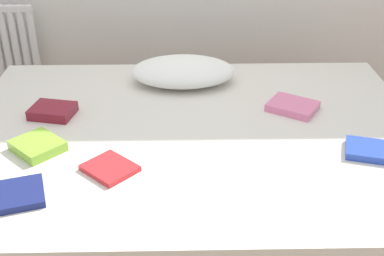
# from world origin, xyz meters

# --- Properties ---
(ground_plane) EXTENTS (8.00, 8.00, 0.00)m
(ground_plane) POSITION_xyz_m (0.00, 0.00, 0.00)
(ground_plane) COLOR #93704C
(bed) EXTENTS (2.00, 1.50, 0.50)m
(bed) POSITION_xyz_m (0.00, 0.00, 0.25)
(bed) COLOR brown
(bed) RESTS_ON ground
(radiator) EXTENTS (0.45, 0.04, 0.56)m
(radiator) POSITION_xyz_m (-1.17, 1.20, 0.42)
(radiator) COLOR white
(radiator) RESTS_ON ground
(pillow) EXTENTS (0.52, 0.34, 0.12)m
(pillow) POSITION_xyz_m (-0.04, 0.48, 0.56)
(pillow) COLOR white
(pillow) RESTS_ON bed
(textbook_maroon) EXTENTS (0.21, 0.18, 0.04)m
(textbook_maroon) POSITION_xyz_m (-0.61, 0.14, 0.52)
(textbook_maroon) COLOR maroon
(textbook_maroon) RESTS_ON bed
(textbook_navy) EXTENTS (0.28, 0.24, 0.02)m
(textbook_navy) POSITION_xyz_m (-0.64, -0.47, 0.51)
(textbook_navy) COLOR navy
(textbook_navy) RESTS_ON bed
(textbook_pink) EXTENTS (0.26, 0.25, 0.03)m
(textbook_pink) POSITION_xyz_m (0.46, 0.18, 0.52)
(textbook_pink) COLOR pink
(textbook_pink) RESTS_ON bed
(textbook_blue) EXTENTS (0.24, 0.20, 0.03)m
(textbook_blue) POSITION_xyz_m (0.70, -0.21, 0.51)
(textbook_blue) COLOR #2847B7
(textbook_blue) RESTS_ON bed
(textbook_lime) EXTENTS (0.24, 0.24, 0.04)m
(textbook_lime) POSITION_xyz_m (-0.61, -0.15, 0.52)
(textbook_lime) COLOR #8CC638
(textbook_lime) RESTS_ON bed
(textbook_red) EXTENTS (0.23, 0.23, 0.02)m
(textbook_red) POSITION_xyz_m (-0.31, -0.30, 0.51)
(textbook_red) COLOR red
(textbook_red) RESTS_ON bed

